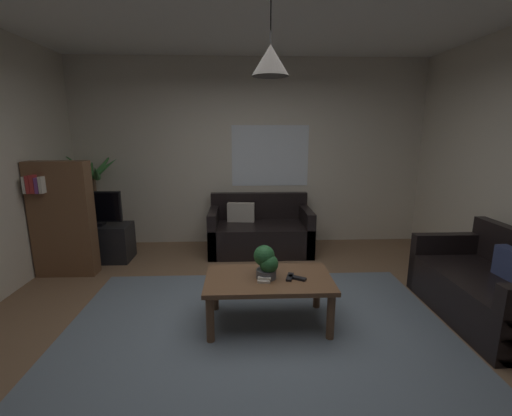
# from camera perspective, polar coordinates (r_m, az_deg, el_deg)

# --- Properties ---
(floor) EXTENTS (5.31, 5.09, 0.02)m
(floor) POSITION_cam_1_polar(r_m,az_deg,el_deg) (3.30, 0.23, -19.49)
(floor) COLOR brown
(floor) RESTS_ON ground
(rug) EXTENTS (3.45, 2.80, 0.01)m
(rug) POSITION_cam_1_polar(r_m,az_deg,el_deg) (3.12, 0.41, -21.22)
(rug) COLOR slate
(rug) RESTS_ON ground
(wall_back) EXTENTS (5.43, 0.06, 2.80)m
(wall_back) POSITION_cam_1_polar(r_m,az_deg,el_deg) (5.38, -1.03, 8.98)
(wall_back) COLOR beige
(wall_back) RESTS_ON ground
(window_pane) EXTENTS (1.18, 0.01, 0.92)m
(window_pane) POSITION_cam_1_polar(r_m,az_deg,el_deg) (5.36, 2.34, 8.59)
(window_pane) COLOR white
(couch_under_window) EXTENTS (1.47, 0.81, 0.82)m
(couch_under_window) POSITION_cam_1_polar(r_m,az_deg,el_deg) (5.09, 0.62, -4.10)
(couch_under_window) COLOR black
(couch_under_window) RESTS_ON ground
(couch_right_side) EXTENTS (0.81, 1.41, 0.82)m
(couch_right_side) POSITION_cam_1_polar(r_m,az_deg,el_deg) (3.98, 34.25, -11.28)
(couch_right_side) COLOR black
(couch_right_side) RESTS_ON ground
(coffee_table) EXTENTS (1.14, 0.66, 0.45)m
(coffee_table) POSITION_cam_1_polar(r_m,az_deg,el_deg) (3.20, 2.08, -12.48)
(coffee_table) COLOR brown
(coffee_table) RESTS_ON ground
(book_on_table_0) EXTENTS (0.12, 0.13, 0.02)m
(book_on_table_0) POSITION_cam_1_polar(r_m,az_deg,el_deg) (3.10, 1.33, -11.76)
(book_on_table_0) COLOR beige
(book_on_table_0) RESTS_ON coffee_table
(book_on_table_1) EXTENTS (0.14, 0.13, 0.02)m
(book_on_table_1) POSITION_cam_1_polar(r_m,az_deg,el_deg) (3.10, 1.51, -11.33)
(book_on_table_1) COLOR beige
(book_on_table_1) RESTS_ON coffee_table
(remote_on_table_0) EXTENTS (0.09, 0.17, 0.02)m
(remote_on_table_0) POSITION_cam_1_polar(r_m,az_deg,el_deg) (3.17, 5.60, -11.27)
(remote_on_table_0) COLOR black
(remote_on_table_0) RESTS_ON coffee_table
(remote_on_table_1) EXTENTS (0.16, 0.13, 0.02)m
(remote_on_table_1) POSITION_cam_1_polar(r_m,az_deg,el_deg) (3.15, 6.82, -11.41)
(remote_on_table_1) COLOR black
(remote_on_table_1) RESTS_ON coffee_table
(potted_plant_on_table) EXTENTS (0.22, 0.21, 0.30)m
(potted_plant_on_table) POSITION_cam_1_polar(r_m,az_deg,el_deg) (3.11, 1.68, -8.86)
(potted_plant_on_table) COLOR #4C4C51
(potted_plant_on_table) RESTS_ON coffee_table
(tv_stand) EXTENTS (0.90, 0.44, 0.50)m
(tv_stand) POSITION_cam_1_polar(r_m,az_deg,el_deg) (5.21, -24.69, -5.21)
(tv_stand) COLOR black
(tv_stand) RESTS_ON ground
(tv) EXTENTS (0.73, 0.16, 0.46)m
(tv) POSITION_cam_1_polar(r_m,az_deg,el_deg) (5.07, -25.28, -0.04)
(tv) COLOR black
(tv) RESTS_ON tv_stand
(potted_palm_corner) EXTENTS (0.86, 0.84, 1.47)m
(potted_palm_corner) POSITION_cam_1_polar(r_m,az_deg,el_deg) (5.58, -24.87, 0.42)
(potted_palm_corner) COLOR brown
(potted_palm_corner) RESTS_ON ground
(bookshelf_corner) EXTENTS (0.70, 0.31, 1.40)m
(bookshelf_corner) POSITION_cam_1_polar(r_m,az_deg,el_deg) (4.76, -29.37, -1.53)
(bookshelf_corner) COLOR brown
(bookshelf_corner) RESTS_ON ground
(pendant_lamp) EXTENTS (0.30, 0.30, 0.63)m
(pendant_lamp) POSITION_cam_1_polar(r_m,az_deg,el_deg) (2.95, 2.40, 23.22)
(pendant_lamp) COLOR black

